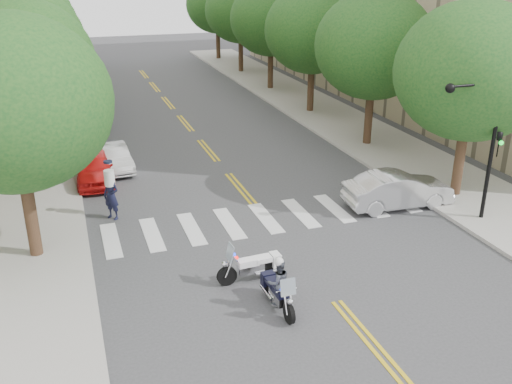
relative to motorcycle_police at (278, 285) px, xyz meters
name	(u,v)px	position (x,y,z in m)	size (l,w,h in m)	color
ground	(336,302)	(1.83, -0.31, -0.77)	(140.00, 140.00, 0.00)	#38383A
sidewalk_left	(29,135)	(-7.67, 21.69, -0.70)	(5.00, 60.00, 0.15)	#9E9991
sidewalk_right	(319,110)	(11.33, 21.69, -0.70)	(5.00, 60.00, 0.15)	#9E9991
tree_l_0	(12,104)	(-6.97, 5.69, 4.78)	(6.40, 6.40, 8.45)	#382316
tree_l_1	(22,64)	(-6.97, 13.69, 4.78)	(6.40, 6.40, 8.45)	#382316
tree_l_2	(28,41)	(-6.97, 21.69, 4.78)	(6.40, 6.40, 8.45)	#382316
tree_l_3	(31,27)	(-6.97, 29.69, 4.78)	(6.40, 6.40, 8.45)	#382316
tree_l_4	(33,16)	(-6.97, 37.69, 4.78)	(6.40, 6.40, 8.45)	#382316
tree_l_5	(35,9)	(-6.97, 45.69, 4.78)	(6.40, 6.40, 8.45)	#382316
tree_r_0	(472,71)	(10.63, 5.69, 4.78)	(6.40, 6.40, 8.45)	#382316
tree_r_1	(374,46)	(10.63, 13.69, 4.78)	(6.40, 6.40, 8.45)	#382316
tree_r_2	(313,30)	(10.63, 21.69, 4.78)	(6.40, 6.40, 8.45)	#382316
tree_r_3	(271,19)	(10.63, 29.69, 4.78)	(6.40, 6.40, 8.45)	#382316
tree_r_4	(240,11)	(10.63, 37.69, 4.78)	(6.40, 6.40, 8.45)	#382316
tree_r_5	(217,5)	(10.63, 45.69, 4.78)	(6.40, 6.40, 8.45)	#382316
traffic_signal_pole	(485,133)	(9.55, 3.19, 2.95)	(2.82, 0.42, 6.00)	black
motorcycle_police	(278,285)	(0.00, 0.00, 0.00)	(0.74, 2.14, 1.73)	black
motorcycle_parked	(255,266)	(-0.12, 1.79, -0.27)	(2.23, 0.56, 1.44)	black
officer_standing	(111,196)	(-4.07, 8.19, 0.23)	(0.73, 0.48, 2.00)	black
convertible	(398,190)	(7.56, 5.52, -0.01)	(1.62, 4.64, 1.53)	#BBBBBE
parked_car_a	(94,168)	(-4.47, 12.69, -0.05)	(1.71, 4.25, 1.45)	red
parked_car_b	(114,158)	(-3.37, 14.19, -0.15)	(1.31, 3.77, 1.24)	silver
parked_car_c	(92,118)	(-3.89, 22.71, -0.19)	(1.93, 4.19, 1.17)	#A5A7AD
parked_car_d	(96,105)	(-3.37, 26.25, -0.17)	(1.68, 4.13, 1.20)	black
parked_car_e	(93,96)	(-3.37, 29.19, -0.19)	(1.37, 3.41, 1.16)	#A4A3A9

